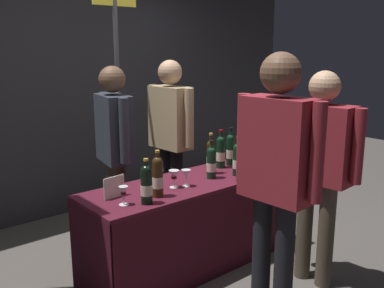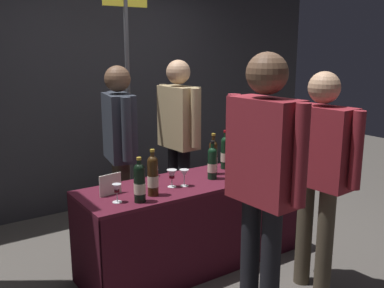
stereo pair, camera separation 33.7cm
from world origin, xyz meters
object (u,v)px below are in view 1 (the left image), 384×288
object	(u,v)px
display_bottle_0	(221,151)
wine_glass_mid	(174,175)
wine_glass_near_taster	(123,192)
taster_foreground_right	(320,159)
tasting_table	(192,208)
booth_signpost	(118,92)
wine_glass_near_vendor	(186,174)
featured_wine_bottle	(211,156)
vendor_presenter	(171,130)

from	to	relation	value
display_bottle_0	wine_glass_mid	xyz separation A→B (m)	(-0.66, -0.17, -0.05)
wine_glass_near_taster	taster_foreground_right	bearing A→B (deg)	-28.68
tasting_table	wine_glass_near_taster	xyz separation A→B (m)	(-0.70, -0.12, 0.32)
taster_foreground_right	booth_signpost	bearing A→B (deg)	12.21
wine_glass_near_vendor	taster_foreground_right	bearing A→B (deg)	-46.86
wine_glass_near_taster	wine_glass_mid	bearing A→B (deg)	8.46
featured_wine_bottle	booth_signpost	distance (m)	1.16
display_bottle_0	wine_glass_near_taster	world-z (taller)	display_bottle_0
tasting_table	booth_signpost	world-z (taller)	booth_signpost
wine_glass_near_vendor	vendor_presenter	distance (m)	0.91
display_bottle_0	vendor_presenter	size ratio (longest dim) A/B	0.21
wine_glass_near_taster	vendor_presenter	size ratio (longest dim) A/B	0.08
wine_glass_near_vendor	wine_glass_mid	size ratio (longest dim) A/B	0.97
tasting_table	wine_glass_near_vendor	xyz separation A→B (m)	(-0.13, -0.08, 0.33)
taster_foreground_right	featured_wine_bottle	bearing A→B (deg)	14.69
booth_signpost	wine_glass_near_taster	bearing A→B (deg)	-119.94
tasting_table	wine_glass_mid	size ratio (longest dim) A/B	13.52
display_bottle_0	booth_signpost	distance (m)	1.15
wine_glass_near_taster	vendor_presenter	distance (m)	1.31
featured_wine_bottle	wine_glass_near_taster	world-z (taller)	featured_wine_bottle
booth_signpost	taster_foreground_right	bearing A→B (deg)	-73.32
wine_glass_near_vendor	wine_glass_near_taster	distance (m)	0.58
wine_glass_near_taster	booth_signpost	xyz separation A→B (m)	(0.69, 1.19, 0.53)
wine_glass_near_taster	booth_signpost	distance (m)	1.47
display_bottle_0	wine_glass_mid	distance (m)	0.68
featured_wine_bottle	vendor_presenter	bearing A→B (deg)	83.93
vendor_presenter	booth_signpost	distance (m)	0.62
wine_glass_mid	booth_signpost	distance (m)	1.25
tasting_table	wine_glass_near_vendor	size ratio (longest dim) A/B	13.95
tasting_table	wine_glass_near_taster	size ratio (longest dim) A/B	13.96
tasting_table	wine_glass_near_taster	distance (m)	0.78
wine_glass_near_vendor	featured_wine_bottle	bearing A→B (deg)	19.38
featured_wine_bottle	wine_glass_near_vendor	size ratio (longest dim) A/B	2.64
wine_glass_near_vendor	wine_glass_near_taster	size ratio (longest dim) A/B	1.00
featured_wine_bottle	taster_foreground_right	xyz separation A→B (m)	(0.30, -0.85, 0.10)
wine_glass_near_vendor	booth_signpost	size ratio (longest dim) A/B	0.06
tasting_table	wine_glass_near_vendor	bearing A→B (deg)	-147.75
wine_glass_near_vendor	booth_signpost	bearing A→B (deg)	84.49
tasting_table	wine_glass_mid	xyz separation A→B (m)	(-0.21, -0.04, 0.32)
display_bottle_0	wine_glass_near_taster	bearing A→B (deg)	-167.83
display_bottle_0	taster_foreground_right	world-z (taller)	taster_foreground_right
display_bottle_0	taster_foreground_right	xyz separation A→B (m)	(0.11, -0.93, 0.10)
featured_wine_bottle	vendor_presenter	distance (m)	0.66
taster_foreground_right	booth_signpost	size ratio (longest dim) A/B	0.70
wine_glass_mid	booth_signpost	xyz separation A→B (m)	(0.20, 1.12, 0.53)
tasting_table	featured_wine_bottle	distance (m)	0.46
featured_wine_bottle	display_bottle_0	distance (m)	0.21
wine_glass_near_vendor	wine_glass_mid	xyz separation A→B (m)	(-0.09, 0.04, -0.00)
taster_foreground_right	wine_glass_near_taster	bearing A→B (deg)	56.85
display_bottle_0	wine_glass_mid	bearing A→B (deg)	-165.14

